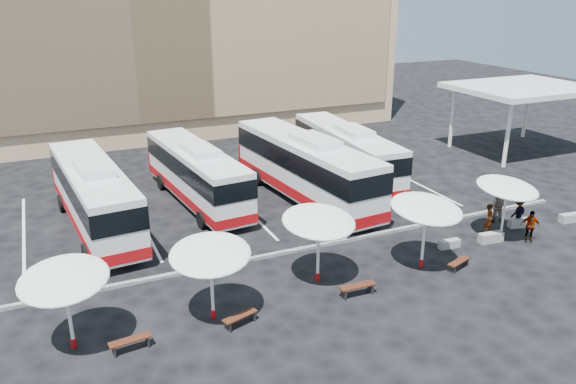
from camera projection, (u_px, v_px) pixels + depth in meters
name	position (u px, v px, depth m)	size (l,w,h in m)	color
ground	(294.00, 257.00, 27.22)	(120.00, 120.00, 0.00)	black
service_canopy	(522.00, 90.00, 43.32)	(10.00, 8.00, 5.20)	white
curb_divider	(290.00, 251.00, 27.62)	(34.00, 0.25, 0.15)	black
bay_lines	(239.00, 202.00, 34.08)	(24.15, 12.00, 0.01)	white
bus_0	(94.00, 194.00, 29.80)	(3.65, 12.40, 3.88)	white
bus_1	(196.00, 172.00, 33.54)	(3.54, 11.82, 3.70)	white
bus_2	(305.00, 166.00, 33.95)	(4.00, 13.37, 4.18)	white
bus_3	(346.00, 152.00, 37.54)	(3.25, 12.12, 3.81)	white
sunshade_0	(64.00, 280.00, 19.44)	(3.92, 3.95, 3.26)	white
sunshade_1	(210.00, 254.00, 21.23)	(3.98, 4.01, 3.28)	white
sunshade_2	(319.00, 222.00, 24.05)	(3.58, 3.62, 3.35)	white
sunshade_3	(426.00, 209.00, 25.27)	(4.14, 4.17, 3.42)	white
sunshade_4	(507.00, 188.00, 28.37)	(4.02, 4.04, 3.23)	white
wood_bench_0	(130.00, 342.00, 20.09)	(1.54, 0.57, 0.46)	#33150B
wood_bench_1	(240.00, 318.00, 21.59)	(1.50, 0.80, 0.45)	#33150B
wood_bench_2	(357.00, 287.00, 23.68)	(1.63, 0.48, 0.49)	#33150B
wood_bench_3	(459.00, 263.00, 25.92)	(1.45, 0.81, 0.43)	#33150B
conc_bench_0	(449.00, 244.00, 28.10)	(1.11, 0.37, 0.41)	gray
conc_bench_1	(491.00, 237.00, 28.73)	(1.31, 0.44, 0.49)	gray
conc_bench_2	(520.00, 223.00, 30.53)	(1.26, 0.42, 0.47)	gray
conc_bench_3	(570.00, 218.00, 31.20)	(1.26, 0.42, 0.47)	gray
passenger_0	(489.00, 220.00, 29.21)	(0.64, 0.42, 1.76)	black
passenger_1	(498.00, 206.00, 30.98)	(0.93, 0.72, 1.90)	black
passenger_2	(530.00, 226.00, 28.62)	(0.98, 0.41, 1.68)	black
passenger_3	(518.00, 212.00, 30.44)	(1.08, 0.62, 1.67)	black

